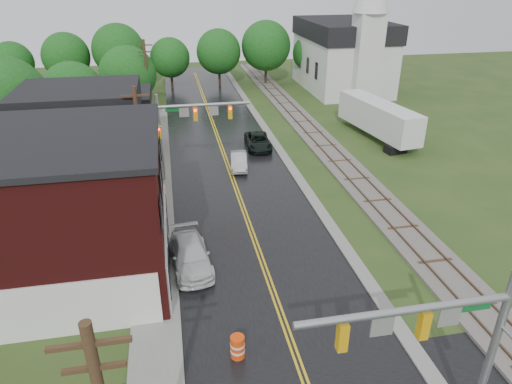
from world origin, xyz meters
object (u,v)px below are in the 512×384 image
object	(u,v)px
church	(346,48)
construction_barrel	(238,347)
brick_building	(27,213)
utility_pole_c	(147,80)
pickup_white	(190,255)
traffic_signal_near	(442,334)
traffic_signal_far	(186,121)
sedan_silver	(239,161)
tree_left_e	(129,76)
utility_pole_b	(141,149)
tree_left_b	(5,105)
suv_dark	(258,141)
tree_left_c	(75,94)
semi_trailer	(378,117)

from	to	relation	value
church	construction_barrel	distance (m)	52.08
brick_building	utility_pole_c	bearing A→B (deg)	78.91
brick_building	pickup_white	size ratio (longest dim) A/B	2.75
traffic_signal_near	construction_barrel	size ratio (longest dim) A/B	6.44
traffic_signal_far	sedan_silver	distance (m)	6.32
traffic_signal_far	construction_barrel	distance (m)	20.39
traffic_signal_near	tree_left_e	world-z (taller)	tree_left_e
utility_pole_b	utility_pole_c	distance (m)	22.00
traffic_signal_far	pickup_white	bearing A→B (deg)	-93.35
tree_left_b	sedan_silver	bearing A→B (deg)	-10.16
traffic_signal_near	tree_left_e	xyz separation A→B (m)	(-12.32, 43.90, -0.16)
tree_left_e	suv_dark	world-z (taller)	tree_left_e
traffic_signal_near	tree_left_c	bearing A→B (deg)	114.56
utility_pole_b	sedan_silver	xyz separation A→B (m)	(7.68, 6.54, -4.07)
tree_left_c	pickup_white	xyz separation A→B (m)	(9.65, -25.34, -3.76)
brick_building	utility_pole_c	distance (m)	29.56
utility_pole_c	tree_left_b	xyz separation A→B (m)	(-11.05, -12.10, 1.00)
sedan_silver	pickup_white	distance (m)	14.87
utility_pole_b	tree_left_e	xyz separation A→B (m)	(-2.05, 23.90, 0.09)
tree_left_b	tree_left_e	xyz separation A→B (m)	(9.00, 14.00, -0.90)
traffic_signal_far	tree_left_c	distance (m)	16.56
tree_left_b	utility_pole_c	bearing A→B (deg)	47.61
utility_pole_b	tree_left_b	xyz separation A→B (m)	(-11.05, 9.90, 1.00)
traffic_signal_near	utility_pole_b	world-z (taller)	utility_pole_b
traffic_signal_near	utility_pole_c	xyz separation A→B (m)	(-10.27, 42.00, -0.25)
traffic_signal_far	utility_pole_c	world-z (taller)	utility_pole_c
church	suv_dark	distance (m)	26.96
tree_left_c	pickup_white	bearing A→B (deg)	-69.15
utility_pole_b	tree_left_b	world-z (taller)	tree_left_b
utility_pole_c	pickup_white	bearing A→B (deg)	-84.95
sedan_silver	pickup_white	size ratio (longest dim) A/B	0.75
semi_trailer	suv_dark	bearing A→B (deg)	-177.57
tree_left_c	construction_barrel	size ratio (longest dim) A/B	6.71
church	tree_left_e	xyz separation A→B (m)	(-28.85, -7.84, -1.02)
utility_pole_b	sedan_silver	size ratio (longest dim) A/B	2.29
semi_trailer	utility_pole_b	bearing A→B (deg)	-153.08
construction_barrel	traffic_signal_near	bearing A→B (deg)	-40.16
brick_building	traffic_signal_near	size ratio (longest dim) A/B	1.95
pickup_white	utility_pole_b	bearing A→B (deg)	103.78
church	sedan_silver	bearing A→B (deg)	-127.20
utility_pole_c	suv_dark	size ratio (longest dim) A/B	1.84
traffic_signal_far	tree_left_e	xyz separation A→B (m)	(-5.38, 18.90, -0.16)
brick_building	tree_left_c	xyz separation A→B (m)	(-1.36, 24.90, 0.36)
utility_pole_c	sedan_silver	bearing A→B (deg)	-63.59
church	sedan_silver	size ratio (longest dim) A/B	5.10
traffic_signal_far	sedan_silver	world-z (taller)	traffic_signal_far
utility_pole_b	tree_left_b	distance (m)	14.87
tree_left_c	tree_left_b	bearing A→B (deg)	-116.56
traffic_signal_far	utility_pole_c	size ratio (longest dim) A/B	0.82
church	tree_left_e	distance (m)	29.91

